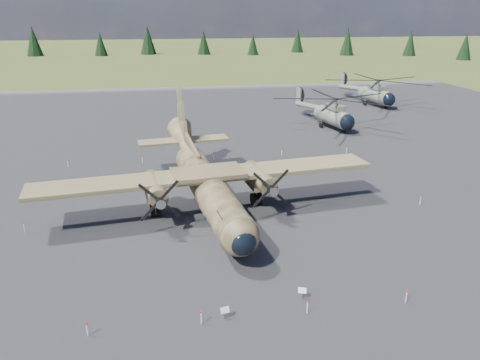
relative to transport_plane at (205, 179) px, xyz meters
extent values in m
plane|color=#4D5425|center=(2.19, -2.40, -2.69)|extent=(500.00, 500.00, 0.00)
cube|color=#525256|center=(2.19, 7.60, -2.69)|extent=(120.00, 120.00, 0.04)
cylinder|color=#383B20|center=(0.18, -1.50, -0.45)|extent=(4.85, 17.77, 2.73)
sphere|color=#383B20|center=(1.25, -10.22, -0.45)|extent=(2.98, 2.98, 2.68)
sphere|color=black|center=(1.32, -10.75, -0.50)|extent=(2.19, 2.19, 1.97)
cube|color=black|center=(1.06, -8.67, 0.28)|extent=(2.13, 1.79, 0.54)
cone|color=#383B20|center=(-1.22, 9.93, 0.58)|extent=(3.48, 6.99, 4.11)
cube|color=#9A9D9F|center=(0.07, -0.53, -1.57)|extent=(2.55, 6.04, 0.49)
cube|color=#313A1E|center=(0.12, -1.02, 0.67)|extent=(28.50, 6.74, 0.34)
cube|color=#383B20|center=(0.12, -1.02, 0.89)|extent=(6.24, 4.20, 0.34)
cylinder|color=#383B20|center=(-4.20, -1.84, 0.14)|extent=(2.07, 5.22, 1.46)
cube|color=#383B20|center=(-4.30, -1.07, -0.50)|extent=(1.86, 3.47, 0.78)
cone|color=gray|center=(-3.81, -4.99, 0.14)|extent=(0.84, 0.96, 0.74)
cylinder|color=black|center=(-4.30, -1.07, -2.16)|extent=(0.98, 1.17, 1.07)
cylinder|color=#383B20|center=(4.52, -0.77, 0.14)|extent=(2.07, 5.22, 1.46)
cube|color=#383B20|center=(4.43, 0.00, -0.50)|extent=(1.86, 3.47, 0.78)
cone|color=gray|center=(4.91, -3.92, 0.14)|extent=(0.84, 0.96, 0.74)
cylinder|color=black|center=(4.43, 0.00, -2.16)|extent=(0.98, 1.17, 1.07)
cube|color=#383B20|center=(-0.77, 6.25, 1.16)|extent=(1.17, 7.35, 1.64)
cube|color=#313A1E|center=(-1.28, 10.42, 0.63)|extent=(9.56, 3.27, 0.21)
cylinder|color=gray|center=(1.11, -9.06, -1.45)|extent=(0.15, 0.15, 0.88)
cylinder|color=black|center=(1.11, -9.06, -2.16)|extent=(0.45, 0.95, 0.91)
cylinder|color=slate|center=(20.74, 25.37, -0.96)|extent=(3.73, 7.10, 2.35)
sphere|color=black|center=(21.45, 22.07, -1.00)|extent=(2.57, 2.57, 2.16)
sphere|color=slate|center=(20.02, 28.68, -0.96)|extent=(2.57, 2.57, 2.16)
cube|color=slate|center=(20.82, 25.01, 0.54)|extent=(2.20, 3.27, 0.70)
cylinder|color=gray|center=(20.82, 25.01, 1.25)|extent=(0.40, 0.40, 0.94)
cylinder|color=slate|center=(19.27, 32.12, -0.63)|extent=(2.47, 8.00, 1.34)
cube|color=slate|center=(18.52, 35.56, 0.54)|extent=(0.48, 1.33, 2.25)
cylinder|color=black|center=(18.84, 35.62, 0.54)|extent=(0.57, 2.40, 2.44)
cylinder|color=black|center=(21.34, 22.62, -2.32)|extent=(0.39, 0.68, 0.64)
cylinder|color=black|center=(19.26, 26.21, -2.32)|extent=(0.43, 0.79, 0.75)
cylinder|color=gray|center=(19.26, 26.21, -1.83)|extent=(0.16, 0.16, 1.36)
cylinder|color=black|center=(21.74, 26.74, -2.32)|extent=(0.43, 0.79, 0.75)
cylinder|color=gray|center=(21.74, 26.74, -1.83)|extent=(0.16, 0.16, 1.36)
cylinder|color=slate|center=(34.02, 40.26, -0.87)|extent=(3.85, 7.43, 2.46)
sphere|color=black|center=(34.74, 36.79, -0.92)|extent=(2.67, 2.67, 2.26)
sphere|color=slate|center=(33.30, 43.72, -0.87)|extent=(2.67, 2.67, 2.26)
cube|color=slate|center=(34.10, 39.87, 0.70)|extent=(2.28, 3.42, 0.74)
cylinder|color=gray|center=(34.10, 39.87, 1.44)|extent=(0.42, 0.42, 0.98)
cylinder|color=slate|center=(32.54, 47.33, -0.53)|extent=(2.52, 8.39, 1.41)
cube|color=slate|center=(31.79, 50.94, 0.70)|extent=(0.49, 1.39, 2.36)
cylinder|color=black|center=(32.13, 51.01, 0.70)|extent=(0.58, 2.52, 2.56)
cylinder|color=black|center=(34.62, 37.37, -2.30)|extent=(0.41, 0.71, 0.67)
cylinder|color=black|center=(32.48, 41.14, -2.30)|extent=(0.45, 0.83, 0.79)
cylinder|color=gray|center=(32.48, 41.14, -1.78)|extent=(0.16, 0.16, 1.43)
cylinder|color=black|center=(35.08, 41.68, -2.30)|extent=(0.45, 0.83, 0.79)
cylinder|color=gray|center=(35.08, 41.68, -1.78)|extent=(0.16, 0.16, 1.43)
cube|color=gray|center=(-0.48, -15.62, -2.39)|extent=(0.10, 0.10, 0.61)
cube|color=white|center=(-0.48, -15.67, -2.09)|extent=(0.52, 0.31, 0.34)
cube|color=gray|center=(4.29, -14.46, -2.39)|extent=(0.11, 0.11, 0.60)
cube|color=white|center=(4.29, -14.51, -2.10)|extent=(0.52, 0.35, 0.34)
cylinder|color=white|center=(-7.81, -15.90, -2.29)|extent=(0.07, 0.07, 0.80)
cylinder|color=#AF2412|center=(-7.81, -15.90, -1.89)|extent=(0.12, 0.12, 0.10)
cylinder|color=white|center=(-1.81, -15.90, -2.29)|extent=(0.07, 0.07, 0.80)
cylinder|color=#AF2412|center=(-1.81, -15.90, -1.89)|extent=(0.12, 0.12, 0.10)
cylinder|color=white|center=(4.19, -15.90, -2.29)|extent=(0.07, 0.07, 0.80)
cylinder|color=#AF2412|center=(4.19, -15.90, -1.89)|extent=(0.12, 0.12, 0.10)
cylinder|color=white|center=(10.19, -15.90, -2.29)|extent=(0.07, 0.07, 0.80)
cylinder|color=#AF2412|center=(10.19, -15.90, -1.89)|extent=(0.12, 0.12, 0.10)
cylinder|color=white|center=(-13.81, 13.60, -2.29)|extent=(0.07, 0.07, 0.80)
cylinder|color=#AF2412|center=(-13.81, 13.60, -1.89)|extent=(0.12, 0.12, 0.10)
cylinder|color=white|center=(-5.81, 13.60, -2.29)|extent=(0.07, 0.07, 0.80)
cylinder|color=#AF2412|center=(-5.81, 13.60, -1.89)|extent=(0.12, 0.12, 0.10)
cylinder|color=white|center=(2.19, 13.60, -2.29)|extent=(0.07, 0.07, 0.80)
cylinder|color=#AF2412|center=(2.19, 13.60, -1.89)|extent=(0.12, 0.12, 0.10)
cylinder|color=white|center=(10.19, 13.60, -2.29)|extent=(0.07, 0.07, 0.80)
cylinder|color=#AF2412|center=(10.19, 13.60, -1.89)|extent=(0.12, 0.12, 0.10)
cylinder|color=white|center=(18.19, 13.60, -2.29)|extent=(0.07, 0.07, 0.80)
cylinder|color=#AF2412|center=(18.19, 13.60, -1.89)|extent=(0.12, 0.12, 0.10)
cylinder|color=white|center=(-14.31, -2.40, -2.29)|extent=(0.07, 0.07, 0.80)
cylinder|color=#AF2412|center=(-14.31, -2.40, -1.89)|extent=(0.12, 0.12, 0.10)
cylinder|color=white|center=(18.69, -2.40, -2.29)|extent=(0.07, 0.07, 0.80)
cylinder|color=#AF2412|center=(18.69, -2.40, -1.89)|extent=(0.12, 0.12, 0.10)
cone|color=black|center=(98.48, 111.28, 1.66)|extent=(4.88, 4.88, 8.71)
cone|color=black|center=(88.01, 128.75, 1.70)|extent=(4.92, 4.92, 8.78)
cone|color=black|center=(65.81, 134.35, 2.29)|extent=(5.58, 5.58, 9.97)
cone|color=black|center=(51.13, 149.89, 1.81)|extent=(5.04, 5.04, 9.00)
cone|color=black|center=(31.43, 141.39, 1.12)|extent=(4.27, 4.27, 7.63)
cone|color=black|center=(13.41, 146.69, 1.71)|extent=(4.93, 4.93, 8.81)
cone|color=black|center=(-7.46, 150.50, 2.69)|extent=(6.03, 6.03, 10.77)
cone|color=black|center=(-24.59, 147.07, 1.58)|extent=(4.79, 4.79, 8.55)
cone|color=black|center=(-48.45, 150.00, 2.61)|extent=(5.94, 5.94, 10.60)
camera|label=1|loc=(-3.23, -37.26, 13.52)|focal=35.00mm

